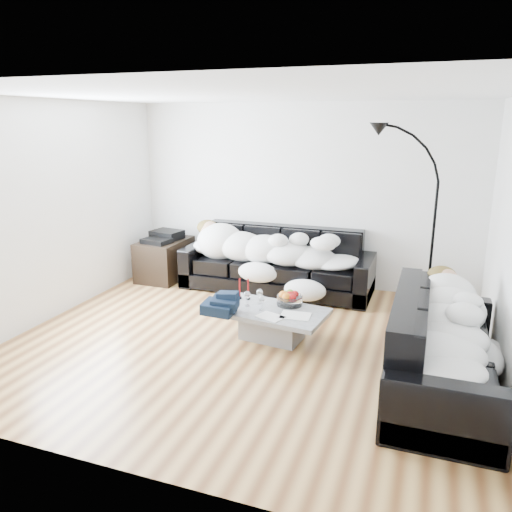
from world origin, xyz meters
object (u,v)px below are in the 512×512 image
(fruit_bowl, at_px, (290,297))
(stereo, at_px, (164,236))
(sleeper_back, at_px, (276,247))
(wine_glass_a, at_px, (260,296))
(sofa_right, at_px, (445,345))
(coffee_table, at_px, (272,324))
(sofa_back, at_px, (277,260))
(candle_left, at_px, (240,289))
(candle_right, at_px, (248,289))
(wine_glass_b, at_px, (247,299))
(shoes, at_px, (274,332))
(floor_lamp, at_px, (433,236))
(av_cabinet, at_px, (165,259))
(sleeper_right, at_px, (447,322))
(wine_glass_c, at_px, (262,303))

(fruit_bowl, bearing_deg, stereo, 150.52)
(sleeper_back, height_order, wine_glass_a, sleeper_back)
(fruit_bowl, bearing_deg, sofa_right, -23.20)
(coffee_table, relative_size, wine_glass_a, 6.95)
(sofa_back, distance_m, fruit_bowl, 1.52)
(candle_left, bearing_deg, sofa_right, -17.35)
(sleeper_back, distance_m, candle_right, 1.35)
(wine_glass_b, xyz_separation_m, shoes, (0.30, 0.05, -0.38))
(wine_glass_b, bearing_deg, fruit_bowl, 23.83)
(fruit_bowl, distance_m, shoes, 0.43)
(coffee_table, height_order, floor_lamp, floor_lamp)
(fruit_bowl, bearing_deg, sleeper_back, 113.85)
(candle_left, relative_size, av_cabinet, 0.27)
(sofa_right, relative_size, av_cabinet, 2.42)
(sleeper_right, bearing_deg, av_cabinet, 63.00)
(candle_left, bearing_deg, sleeper_back, 89.70)
(shoes, distance_m, floor_lamp, 2.20)
(sofa_right, xyz_separation_m, candle_right, (-2.13, 0.71, 0.04))
(shoes, distance_m, av_cabinet, 2.69)
(wine_glass_b, xyz_separation_m, av_cabinet, (-1.93, 1.53, -0.13))
(coffee_table, relative_size, candle_left, 4.91)
(wine_glass_a, xyz_separation_m, candle_right, (-0.17, 0.08, 0.04))
(candle_right, bearing_deg, candle_left, -172.76)
(wine_glass_b, bearing_deg, candle_right, 107.62)
(sofa_back, height_order, candle_left, sofa_back)
(sleeper_right, xyz_separation_m, av_cabinet, (-4.00, 2.04, -0.34))
(wine_glass_c, xyz_separation_m, candle_right, (-0.26, 0.27, 0.04))
(wine_glass_a, height_order, av_cabinet, av_cabinet)
(wine_glass_a, height_order, candle_right, candle_right)
(shoes, xyz_separation_m, av_cabinet, (-2.23, 1.48, 0.25))
(fruit_bowl, distance_m, candle_left, 0.60)
(sofa_back, relative_size, wine_glass_b, 15.29)
(sleeper_back, height_order, coffee_table, sleeper_back)
(coffee_table, xyz_separation_m, wine_glass_c, (-0.10, -0.05, 0.26))
(sofa_back, distance_m, wine_glass_c, 1.69)
(sleeper_back, distance_m, coffee_table, 1.69)
(sofa_back, distance_m, floor_lamp, 2.16)
(sofa_back, relative_size, sleeper_back, 1.18)
(coffee_table, relative_size, floor_lamp, 0.57)
(wine_glass_c, xyz_separation_m, candle_left, (-0.36, 0.25, 0.04))
(sofa_right, bearing_deg, fruit_bowl, 66.80)
(sleeper_back, xyz_separation_m, wine_glass_b, (0.16, -1.54, -0.22))
(candle_left, height_order, candle_right, candle_right)
(candle_left, xyz_separation_m, av_cabinet, (-1.77, 1.34, -0.16))
(wine_glass_a, height_order, candle_left, candle_left)
(coffee_table, height_order, shoes, coffee_table)
(candle_right, bearing_deg, shoes, -22.72)
(wine_glass_a, bearing_deg, wine_glass_b, -129.19)
(sofa_back, height_order, sleeper_back, sofa_back)
(sofa_right, relative_size, sleeper_back, 0.93)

